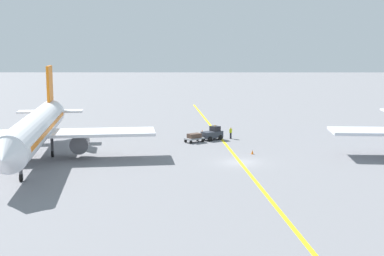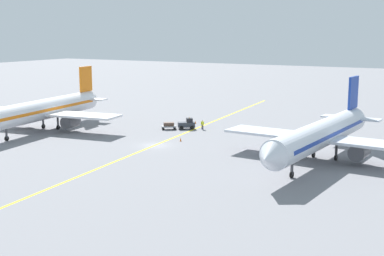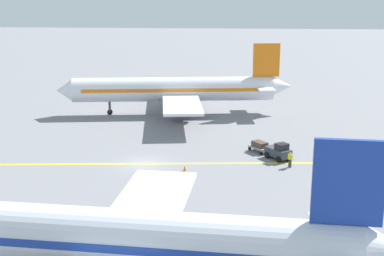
% 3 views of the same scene
% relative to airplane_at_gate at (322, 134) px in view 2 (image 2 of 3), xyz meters
% --- Properties ---
extents(ground_plane, '(400.00, 400.00, 0.00)m').
position_rel_airplane_at_gate_xyz_m(ground_plane, '(25.33, 2.51, -3.71)').
color(ground_plane, slate).
extents(apron_yellow_centreline, '(11.49, 119.52, 0.01)m').
position_rel_airplane_at_gate_xyz_m(apron_yellow_centreline, '(25.33, 2.51, -3.71)').
color(apron_yellow_centreline, yellow).
rests_on(apron_yellow_centreline, ground).
extents(airplane_at_gate, '(28.28, 35.54, 10.60)m').
position_rel_airplane_at_gate_xyz_m(airplane_at_gate, '(0.00, 0.00, 0.00)').
color(airplane_at_gate, silver).
rests_on(airplane_at_gate, ground).
extents(airplane_adjacent_stand, '(28.44, 35.52, 10.60)m').
position_rel_airplane_at_gate_xyz_m(airplane_adjacent_stand, '(49.35, 1.41, 0.00)').
color(airplane_adjacent_stand, white).
rests_on(airplane_adjacent_stand, ground).
extents(baggage_tug_dark, '(3.30, 3.01, 2.11)m').
position_rel_airplane_at_gate_xyz_m(baggage_tug_dark, '(28.08, -12.31, -2.81)').
color(baggage_tug_dark, '#333842').
rests_on(baggage_tug_dark, ground).
extents(baggage_cart_trailing, '(2.92, 2.68, 1.24)m').
position_rel_airplane_at_gate_xyz_m(baggage_cart_trailing, '(30.71, -10.32, -2.95)').
color(baggage_cart_trailing, gray).
rests_on(baggage_cart_trailing, ground).
extents(ground_crew_worker, '(0.40, 0.48, 1.68)m').
position_rel_airplane_at_gate_xyz_m(ground_crew_worker, '(25.41, -13.30, -2.80)').
color(ground_crew_worker, '#23232D').
rests_on(ground_crew_worker, ground).
extents(traffic_cone_near_nose, '(0.32, 0.32, 0.55)m').
position_rel_airplane_at_gate_xyz_m(traffic_cone_near_nose, '(29.49, -17.99, -3.43)').
color(traffic_cone_near_nose, orange).
rests_on(traffic_cone_near_nose, ground).
extents(traffic_cone_mid_apron, '(0.32, 0.32, 0.55)m').
position_rel_airplane_at_gate_xyz_m(traffic_cone_mid_apron, '(23.43, -2.18, -3.43)').
color(traffic_cone_mid_apron, orange).
rests_on(traffic_cone_mid_apron, ground).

